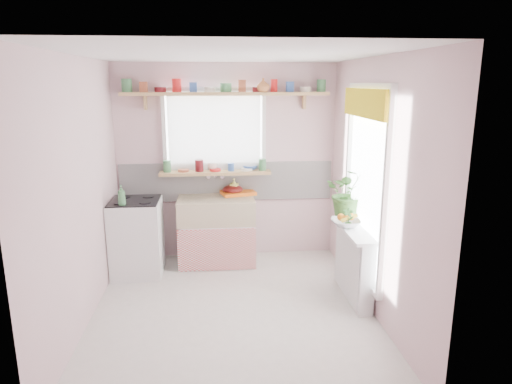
{
  "coord_description": "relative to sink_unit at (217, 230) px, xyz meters",
  "views": [
    {
      "loc": [
        -0.16,
        -4.22,
        2.26
      ],
      "look_at": [
        0.28,
        0.55,
        1.1
      ],
      "focal_mm": 32.0,
      "sensor_mm": 36.0,
      "label": 1
    }
  ],
  "objects": [
    {
      "name": "sill_crockery",
      "position": [
        -0.02,
        0.19,
        0.78
      ],
      "size": [
        1.35,
        0.11,
        0.12
      ],
      "color": "#3F7F4C",
      "rests_on": "windowsill"
    },
    {
      "name": "shelf_crockery",
      "position": [
        0.13,
        0.18,
        1.76
      ],
      "size": [
        2.47,
        0.11,
        0.12
      ],
      "color": "#3F7F4C",
      "rests_on": "pine_shelf"
    },
    {
      "name": "pine_shelf",
      "position": [
        0.15,
        0.18,
        1.69
      ],
      "size": [
        2.52,
        0.24,
        0.04
      ],
      "primitive_type": "cube",
      "color": "tan",
      "rests_on": "room"
    },
    {
      "name": "herb_pot",
      "position": [
        1.36,
        -1.1,
        0.45
      ],
      "size": [
        0.13,
        0.11,
        0.22
      ],
      "primitive_type": "imported",
      "rotation": [
        0.0,
        0.0,
        -0.24
      ],
      "color": "#2D5F26",
      "rests_on": "radiator_ledge"
    },
    {
      "name": "jade_plant",
      "position": [
        1.48,
        -0.69,
        0.63
      ],
      "size": [
        0.59,
        0.54,
        0.57
      ],
      "primitive_type": "imported",
      "rotation": [
        0.0,
        0.0,
        -0.2
      ],
      "color": "#396729",
      "rests_on": "radiator_ledge"
    },
    {
      "name": "cooker",
      "position": [
        -0.95,
        -0.24,
        0.03
      ],
      "size": [
        0.58,
        0.58,
        0.93
      ],
      "color": "white",
      "rests_on": "ground"
    },
    {
      "name": "cooker_bottle",
      "position": [
        -1.05,
        -0.46,
        0.6
      ],
      "size": [
        0.1,
        0.1,
        0.23
      ],
      "primitive_type": "imported",
      "rotation": [
        0.0,
        0.0,
        0.17
      ],
      "color": "#3B7746",
      "rests_on": "cooker"
    },
    {
      "name": "sill_cup",
      "position": [
        -0.04,
        0.25,
        0.78
      ],
      "size": [
        0.15,
        0.15,
        0.1
      ],
      "primitive_type": "imported",
      "rotation": [
        0.0,
        0.0,
        -0.24
      ],
      "color": "#F0E4D0",
      "rests_on": "windowsill"
    },
    {
      "name": "soap_bottle_sink",
      "position": [
        0.24,
        0.21,
        0.52
      ],
      "size": [
        0.12,
        0.12,
        0.21
      ],
      "primitive_type": "imported",
      "rotation": [
        0.0,
        0.0,
        -0.36
      ],
      "color": "#D4D15E",
      "rests_on": "sink_unit"
    },
    {
      "name": "colander",
      "position": [
        0.22,
        0.21,
        0.48
      ],
      "size": [
        0.3,
        0.3,
        0.12
      ],
      "primitive_type": "ellipsoid",
      "rotation": [
        0.0,
        0.0,
        -0.15
      ],
      "color": "#52100E",
      "rests_on": "sink_unit"
    },
    {
      "name": "sill_bowl",
      "position": [
        0.45,
        0.25,
        0.76
      ],
      "size": [
        0.21,
        0.21,
        0.06
      ],
      "primitive_type": "imported",
      "rotation": [
        0.0,
        0.0,
        -0.17
      ],
      "color": "#30549E",
      "rests_on": "windowsill"
    },
    {
      "name": "radiator_ledge",
      "position": [
        1.45,
        -1.09,
        -0.03
      ],
      "size": [
        0.22,
        0.95,
        0.78
      ],
      "color": "white",
      "rests_on": "ground"
    },
    {
      "name": "windowsill",
      "position": [
        -0.0,
        0.19,
        0.71
      ],
      "size": [
        1.4,
        0.22,
        0.04
      ],
      "primitive_type": "cube",
      "color": "tan",
      "rests_on": "room"
    },
    {
      "name": "fruit",
      "position": [
        1.37,
        -1.02,
        0.44
      ],
      "size": [
        0.2,
        0.14,
        0.1
      ],
      "color": "orange",
      "rests_on": "fruit_bowl"
    },
    {
      "name": "shelf_vase",
      "position": [
        0.6,
        0.12,
        1.79
      ],
      "size": [
        0.2,
        0.2,
        0.17
      ],
      "primitive_type": "imported",
      "rotation": [
        0.0,
        0.0,
        0.33
      ],
      "color": "#B26936",
      "rests_on": "pine_shelf"
    },
    {
      "name": "fruit_bowl",
      "position": [
        1.36,
        -1.02,
        0.38
      ],
      "size": [
        0.32,
        0.32,
        0.07
      ],
      "primitive_type": "imported",
      "rotation": [
        0.0,
        0.0,
        -0.07
      ],
      "color": "silver",
      "rests_on": "radiator_ledge"
    },
    {
      "name": "dish_tray",
      "position": [
        0.28,
        0.21,
        0.44
      ],
      "size": [
        0.48,
        0.4,
        0.04
      ],
      "primitive_type": "cube",
      "rotation": [
        0.0,
        0.0,
        0.24
      ],
      "color": "orange",
      "rests_on": "sink_unit"
    },
    {
      "name": "sink_unit",
      "position": [
        0.0,
        0.0,
        0.0
      ],
      "size": [
        0.95,
        0.65,
        1.11
      ],
      "color": "white",
      "rests_on": "ground"
    },
    {
      "name": "room",
      "position": [
        0.81,
        -0.43,
        0.94
      ],
      "size": [
        3.2,
        3.2,
        3.2
      ],
      "color": "silver",
      "rests_on": "ground"
    }
  ]
}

